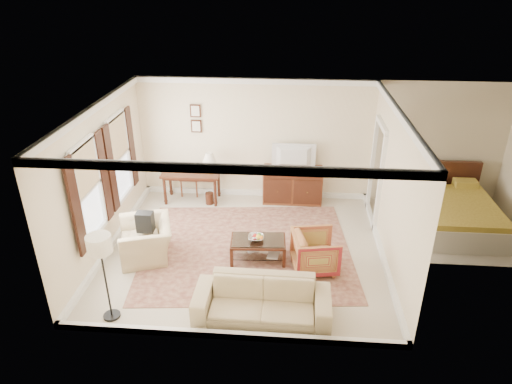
# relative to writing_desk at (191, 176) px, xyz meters

# --- Properties ---
(room_shell) EXTENTS (5.51, 5.01, 2.91)m
(room_shell) POSITION_rel_writing_desk_xyz_m (1.48, -2.06, 1.84)
(room_shell) COLOR beige
(room_shell) RESTS_ON ground
(annex_bedroom) EXTENTS (3.00, 2.70, 2.90)m
(annex_bedroom) POSITION_rel_writing_desk_xyz_m (5.97, -0.91, -0.30)
(annex_bedroom) COLOR beige
(annex_bedroom) RESTS_ON ground
(window_front) EXTENTS (0.12, 1.56, 1.80)m
(window_front) POSITION_rel_writing_desk_xyz_m (-1.22, -2.76, 0.91)
(window_front) COLOR #CCB284
(window_front) RESTS_ON room_shell
(window_rear) EXTENTS (0.12, 1.56, 1.80)m
(window_rear) POSITION_rel_writing_desk_xyz_m (-1.22, -1.16, 0.91)
(window_rear) COLOR #CCB284
(window_rear) RESTS_ON room_shell
(doorway) EXTENTS (0.10, 1.12, 2.25)m
(doorway) POSITION_rel_writing_desk_xyz_m (4.19, -0.56, 0.44)
(doorway) COLOR white
(doorway) RESTS_ON room_shell
(rug) EXTENTS (4.43, 3.90, 0.01)m
(rug) POSITION_rel_writing_desk_xyz_m (1.52, -2.04, -0.63)
(rug) COLOR #581F1D
(rug) RESTS_ON room_shell
(writing_desk) EXTENTS (1.37, 0.68, 0.75)m
(writing_desk) POSITION_rel_writing_desk_xyz_m (0.00, 0.00, 0.00)
(writing_desk) COLOR #3B1B10
(writing_desk) RESTS_ON room_shell
(desk_chair) EXTENTS (0.48, 0.48, 1.05)m
(desk_chair) POSITION_rel_writing_desk_xyz_m (-0.12, 0.35, -0.11)
(desk_chair) COLOR brown
(desk_chair) RESTS_ON room_shell
(desk_lamp) EXTENTS (0.32, 0.32, 0.50)m
(desk_lamp) POSITION_rel_writing_desk_xyz_m (0.45, 0.00, 0.36)
(desk_lamp) COLOR silver
(desk_lamp) RESTS_ON writing_desk
(framed_prints) EXTENTS (0.25, 0.04, 0.68)m
(framed_prints) POSITION_rel_writing_desk_xyz_m (0.10, 0.41, 1.30)
(framed_prints) COLOR #3B1B10
(framed_prints) RESTS_ON room_shell
(sideboard) EXTENTS (1.40, 0.54, 0.86)m
(sideboard) POSITION_rel_writing_desk_xyz_m (2.41, 0.14, -0.21)
(sideboard) COLOR brown
(sideboard) RESTS_ON room_shell
(tv) EXTENTS (0.97, 0.56, 0.13)m
(tv) POSITION_rel_writing_desk_xyz_m (2.41, 0.12, 0.71)
(tv) COLOR black
(tv) RESTS_ON sideboard
(coffee_table) EXTENTS (1.08, 0.67, 0.44)m
(coffee_table) POSITION_rel_writing_desk_xyz_m (1.78, -2.37, -0.30)
(coffee_table) COLOR #3B1B10
(coffee_table) RESTS_ON room_shell
(fruit_bowl) EXTENTS (0.42, 0.42, 0.10)m
(fruit_bowl) POSITION_rel_writing_desk_xyz_m (1.73, -2.38, -0.14)
(fruit_bowl) COLOR silver
(fruit_bowl) RESTS_ON coffee_table
(book_a) EXTENTS (0.28, 0.12, 0.38)m
(book_a) POSITION_rel_writing_desk_xyz_m (1.54, -2.31, -0.46)
(book_a) COLOR brown
(book_a) RESTS_ON coffee_table
(book_b) EXTENTS (0.28, 0.07, 0.38)m
(book_b) POSITION_rel_writing_desk_xyz_m (1.97, -2.44, -0.47)
(book_b) COLOR brown
(book_b) RESTS_ON coffee_table
(striped_armchair) EXTENTS (0.87, 0.92, 0.82)m
(striped_armchair) POSITION_rel_writing_desk_xyz_m (2.86, -2.61, -0.22)
(striped_armchair) COLOR maroon
(striped_armchair) RESTS_ON room_shell
(club_armchair) EXTENTS (1.03, 1.28, 0.97)m
(club_armchair) POSITION_rel_writing_desk_xyz_m (-0.40, -2.42, -0.15)
(club_armchair) COLOR tan
(club_armchair) RESTS_ON room_shell
(backpack) EXTENTS (0.34, 0.38, 0.40)m
(backpack) POSITION_rel_writing_desk_xyz_m (-0.42, -2.32, 0.10)
(backpack) COLOR black
(backpack) RESTS_ON club_armchair
(sofa) EXTENTS (2.20, 0.68, 0.86)m
(sofa) POSITION_rel_writing_desk_xyz_m (1.96, -3.98, -0.21)
(sofa) COLOR tan
(sofa) RESTS_ON room_shell
(floor_lamp) EXTENTS (0.38, 0.38, 1.54)m
(floor_lamp) POSITION_rel_writing_desk_xyz_m (-0.48, -4.20, 0.65)
(floor_lamp) COLOR black
(floor_lamp) RESTS_ON room_shell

